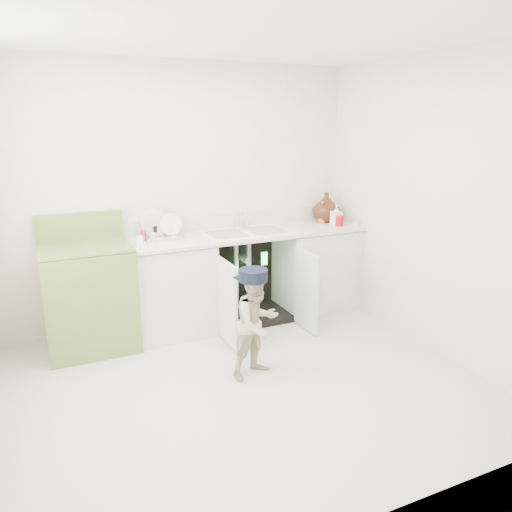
{
  "coord_description": "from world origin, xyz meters",
  "views": [
    {
      "loc": [
        -1.35,
        -3.16,
        1.97
      ],
      "look_at": [
        0.42,
        0.7,
        0.8
      ],
      "focal_mm": 35.0,
      "sensor_mm": 36.0,
      "label": 1
    }
  ],
  "objects": [
    {
      "name": "room_shell",
      "position": [
        0.0,
        0.0,
        1.25
      ],
      "size": [
        6.0,
        5.5,
        1.26
      ],
      "color": "silver",
      "rests_on": "ground"
    },
    {
      "name": "counter_run",
      "position": [
        0.58,
        1.21,
        0.47
      ],
      "size": [
        2.44,
        1.02,
        1.21
      ],
      "color": "silver",
      "rests_on": "ground"
    },
    {
      "name": "avocado_stove",
      "position": [
        -0.96,
        1.18,
        0.48
      ],
      "size": [
        0.75,
        0.65,
        1.17
      ],
      "color": "olive",
      "rests_on": "ground"
    },
    {
      "name": "ground",
      "position": [
        0.0,
        0.0,
        0.0
      ],
      "size": [
        3.5,
        3.5,
        0.0
      ],
      "primitive_type": "plane",
      "color": "beige",
      "rests_on": "ground"
    },
    {
      "name": "repair_worker",
      "position": [
        0.16,
        0.11,
        0.44
      ],
      "size": [
        0.7,
        0.97,
        0.87
      ],
      "rotation": [
        0.0,
        0.0,
        0.31
      ],
      "color": "tan",
      "rests_on": "ground"
    }
  ]
}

